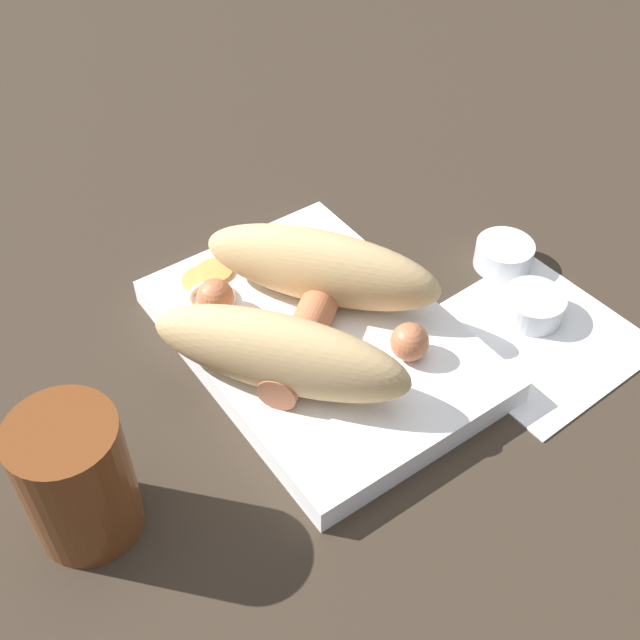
# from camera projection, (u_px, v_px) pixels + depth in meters

# --- Properties ---
(ground_plane) EXTENTS (3.00, 3.00, 0.00)m
(ground_plane) POSITION_uv_depth(u_px,v_px,m) (320.00, 349.00, 0.61)
(ground_plane) COLOR #33281E
(food_tray) EXTENTS (0.26, 0.18, 0.02)m
(food_tray) POSITION_uv_depth(u_px,v_px,m) (320.00, 339.00, 0.60)
(food_tray) COLOR white
(food_tray) RESTS_ON ground_plane
(bread_roll) EXTENTS (0.23, 0.22, 0.06)m
(bread_roll) POSITION_uv_depth(u_px,v_px,m) (301.00, 308.00, 0.57)
(bread_roll) COLOR tan
(bread_roll) RESTS_ON food_tray
(sausage) EXTENTS (0.15, 0.14, 0.03)m
(sausage) POSITION_uv_depth(u_px,v_px,m) (310.00, 319.00, 0.58)
(sausage) COLOR #B26642
(sausage) RESTS_ON food_tray
(pickled_veggies) EXTENTS (0.08, 0.07, 0.01)m
(pickled_veggies) POSITION_uv_depth(u_px,v_px,m) (210.00, 295.00, 0.62)
(pickled_veggies) COLOR #F99E4C
(pickled_veggies) RESTS_ON food_tray
(napkin) EXTENTS (0.15, 0.15, 0.00)m
(napkin) POSITION_uv_depth(u_px,v_px,m) (534.00, 336.00, 0.62)
(napkin) COLOR white
(napkin) RESTS_ON ground_plane
(condiment_cup_near) EXTENTS (0.05, 0.05, 0.02)m
(condiment_cup_near) POSITION_uv_depth(u_px,v_px,m) (533.00, 308.00, 0.63)
(condiment_cup_near) COLOR silver
(condiment_cup_near) RESTS_ON ground_plane
(condiment_cup_far) EXTENTS (0.05, 0.05, 0.02)m
(condiment_cup_far) POSITION_uv_depth(u_px,v_px,m) (504.00, 256.00, 0.67)
(condiment_cup_far) COLOR silver
(condiment_cup_far) RESTS_ON ground_plane
(drink_glass) EXTENTS (0.07, 0.07, 0.09)m
(drink_glass) POSITION_uv_depth(u_px,v_px,m) (77.00, 479.00, 0.47)
(drink_glass) COLOR brown
(drink_glass) RESTS_ON ground_plane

